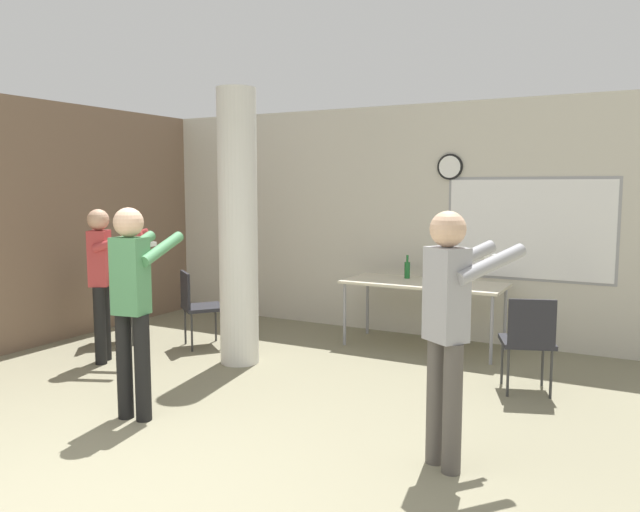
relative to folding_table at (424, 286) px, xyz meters
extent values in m
cube|color=#7A604C|center=(-3.96, -1.96, 0.69)|extent=(0.12, 7.00, 2.80)
cube|color=beige|center=(-0.46, 0.60, 0.69)|extent=(8.00, 0.12, 2.80)
cylinder|color=black|center=(0.11, 0.53, 1.34)|extent=(0.30, 0.03, 0.30)
cylinder|color=white|center=(0.11, 0.51, 1.34)|extent=(0.25, 0.01, 0.25)
cube|color=#99999E|center=(1.02, 0.54, 0.64)|extent=(1.84, 0.01, 1.16)
cube|color=white|center=(1.02, 0.53, 0.64)|extent=(1.78, 0.02, 1.10)
cylinder|color=silver|center=(-1.49, -1.48, 0.69)|extent=(0.40, 0.40, 2.80)
cube|color=beige|center=(0.00, 0.00, 0.03)|extent=(1.79, 0.77, 0.03)
cylinder|color=gray|center=(-0.84, -0.32, -0.35)|extent=(0.04, 0.04, 0.72)
cylinder|color=gray|center=(0.84, -0.32, -0.35)|extent=(0.04, 0.04, 0.72)
cylinder|color=gray|center=(-0.84, 0.32, -0.35)|extent=(0.04, 0.04, 0.72)
cylinder|color=gray|center=(0.84, 0.32, -0.35)|extent=(0.04, 0.04, 0.72)
cylinder|color=#1E6B2D|center=(-0.27, 0.18, 0.14)|extent=(0.07, 0.07, 0.19)
cylinder|color=#1E6B2D|center=(-0.27, 0.18, 0.28)|extent=(0.03, 0.03, 0.08)
cube|color=#232328|center=(-2.23, -1.13, -0.26)|extent=(0.62, 0.62, 0.04)
cube|color=#232328|center=(-2.36, -1.29, -0.04)|extent=(0.33, 0.27, 0.40)
cylinder|color=#333333|center=(-1.98, -1.10, -0.49)|extent=(0.02, 0.02, 0.43)
cylinder|color=#333333|center=(-2.26, -0.88, -0.49)|extent=(0.02, 0.02, 0.43)
cylinder|color=#333333|center=(-2.20, -1.38, -0.49)|extent=(0.02, 0.02, 0.43)
cylinder|color=#333333|center=(-2.48, -1.16, -0.49)|extent=(0.02, 0.02, 0.43)
cube|color=#232328|center=(-3.21, -1.50, -0.26)|extent=(0.62, 0.62, 0.04)
cube|color=#232328|center=(-3.37, -1.64, -0.04)|extent=(0.29, 0.31, 0.40)
cylinder|color=#333333|center=(-2.96, -1.51, -0.49)|extent=(0.02, 0.02, 0.43)
cylinder|color=#333333|center=(-3.20, -1.25, -0.49)|extent=(0.02, 0.02, 0.43)
cylinder|color=#333333|center=(-3.23, -1.76, -0.49)|extent=(0.02, 0.02, 0.43)
cylinder|color=#333333|center=(-3.47, -1.49, -0.49)|extent=(0.02, 0.02, 0.43)
cube|color=#232328|center=(1.30, -1.02, -0.26)|extent=(0.56, 0.56, 0.04)
cube|color=#232328|center=(1.37, -1.21, -0.04)|extent=(0.38, 0.16, 0.40)
cylinder|color=#333333|center=(1.41, -0.79, -0.49)|extent=(0.02, 0.02, 0.43)
cylinder|color=#333333|center=(1.07, -0.91, -0.49)|extent=(0.02, 0.02, 0.43)
cylinder|color=#333333|center=(1.53, -1.13, -0.49)|extent=(0.02, 0.02, 0.43)
cylinder|color=#333333|center=(1.20, -1.25, -0.49)|extent=(0.02, 0.02, 0.43)
cylinder|color=#514C47|center=(1.18, -2.90, -0.28)|extent=(0.12, 0.12, 0.85)
cylinder|color=#514C47|center=(1.04, -2.81, -0.28)|extent=(0.12, 0.12, 0.85)
cube|color=#99999E|center=(1.11, -2.85, 0.44)|extent=(0.31, 0.30, 0.60)
sphere|color=#D8AD8C|center=(1.11, -2.85, 0.85)|extent=(0.23, 0.23, 0.23)
cylinder|color=#99999E|center=(1.36, -2.73, 0.63)|extent=(0.37, 0.49, 0.24)
cylinder|color=#99999E|center=(1.13, -2.58, 0.63)|extent=(0.37, 0.49, 0.24)
cube|color=white|center=(1.27, -2.38, 0.64)|extent=(0.10, 0.13, 0.04)
cylinder|color=black|center=(-2.71, -2.21, -0.30)|extent=(0.12, 0.12, 0.81)
cylinder|color=black|center=(-2.79, -2.07, -0.30)|extent=(0.12, 0.12, 0.81)
cube|color=#B23838|center=(-2.75, -2.14, 0.38)|extent=(0.28, 0.30, 0.57)
sphere|color=tan|center=(-2.75, -2.14, 0.78)|extent=(0.22, 0.22, 0.22)
cylinder|color=#B23838|center=(-2.49, -2.14, 0.57)|extent=(0.48, 0.33, 0.23)
cylinder|color=#B23838|center=(-2.62, -1.91, 0.57)|extent=(0.48, 0.33, 0.23)
cylinder|color=black|center=(-1.20, -3.16, -0.29)|extent=(0.12, 0.12, 0.84)
cylinder|color=black|center=(-1.37, -3.19, -0.29)|extent=(0.12, 0.12, 0.84)
cube|color=#4C8C59|center=(-1.28, -3.17, 0.43)|extent=(0.27, 0.23, 0.60)
sphere|color=#D8AD8C|center=(-1.28, -3.17, 0.85)|extent=(0.23, 0.23, 0.23)
cylinder|color=#4C8C59|center=(-1.19, -2.92, 0.63)|extent=(0.17, 0.54, 0.24)
cylinder|color=#4C8C59|center=(-1.46, -2.96, 0.63)|extent=(0.17, 0.54, 0.24)
cube|color=white|center=(-1.49, -2.73, 0.63)|extent=(0.06, 0.13, 0.04)
camera|label=1|loc=(2.25, -6.66, 1.12)|focal=35.00mm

